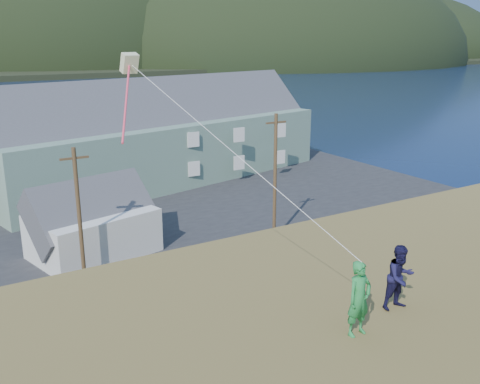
% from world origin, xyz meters
% --- Properties ---
extents(ground, '(900.00, 900.00, 0.00)m').
position_xyz_m(ground, '(0.00, 0.00, 0.00)').
color(ground, '#0A1638').
rests_on(ground, ground).
extents(grass_strip, '(110.00, 8.00, 0.10)m').
position_xyz_m(grass_strip, '(0.00, -2.00, 0.05)').
color(grass_strip, '#4C3D19').
rests_on(grass_strip, ground).
extents(waterfront_lot, '(72.00, 36.00, 0.12)m').
position_xyz_m(waterfront_lot, '(0.00, 17.00, 0.06)').
color(waterfront_lot, '#28282B').
rests_on(waterfront_lot, ground).
extents(far_hills, '(760.00, 265.00, 143.00)m').
position_xyz_m(far_hills, '(35.59, 279.38, 2.00)').
color(far_hills, black).
rests_on(far_hills, ground).
extents(lodge, '(36.84, 17.56, 12.50)m').
position_xyz_m(lodge, '(13.19, 21.55, 4.80)').
color(lodge, slate).
rests_on(lodge, waterfront_lot).
extents(shed_white, '(8.86, 6.87, 6.29)m').
position_xyz_m(shed_white, '(1.29, 5.56, 2.42)').
color(shed_white, silver).
rests_on(shed_white, waterfront_lot).
extents(utility_poles, '(33.14, 0.24, 9.07)m').
position_xyz_m(utility_poles, '(-2.57, 1.50, 4.50)').
color(utility_poles, '#47331E').
rests_on(utility_poles, waterfront_lot).
extents(kite_flyer_green, '(0.69, 0.47, 1.84)m').
position_xyz_m(kite_flyer_green, '(0.55, -19.62, 8.12)').
color(kite_flyer_green, '#23833C').
rests_on(kite_flyer_green, hillside).
extents(kite_flyer_navy, '(0.89, 0.72, 1.73)m').
position_xyz_m(kite_flyer_navy, '(2.35, -19.22, 8.06)').
color(kite_flyer_navy, '#161437').
rests_on(kite_flyer_navy, hillside).
extents(kite_rig, '(2.03, 3.67, 8.52)m').
position_xyz_m(kite_rig, '(-2.28, -13.07, 13.08)').
color(kite_rig, beige).
rests_on(kite_rig, ground).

